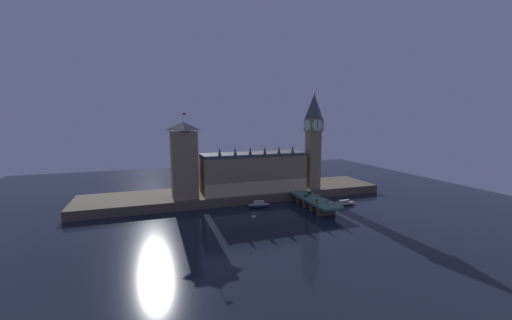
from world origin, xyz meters
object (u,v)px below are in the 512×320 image
at_px(car_northbound_trail, 317,201).
at_px(pedestrian_near_rail, 317,203).
at_px(clock_tower, 313,138).
at_px(car_northbound_lead, 306,196).
at_px(victoria_tower, 184,160).
at_px(boat_downstream, 344,203).
at_px(street_lamp_mid, 324,192).
at_px(pedestrian_far_rail, 300,195).
at_px(car_southbound_lead, 328,202).
at_px(street_lamp_far, 296,189).
at_px(pedestrian_mid_walk, 321,195).
at_px(street_lamp_near, 318,198).
at_px(boat_upstream, 259,205).
at_px(car_southbound_trail, 310,193).

xyz_separation_m(car_northbound_trail, pedestrian_near_rail, (-3.05, -6.06, 0.31)).
height_order(clock_tower, car_northbound_lead, clock_tower).
relative_size(victoria_tower, boat_downstream, 3.16).
xyz_separation_m(car_northbound_lead, street_lamp_mid, (9.55, -6.67, 3.62)).
height_order(clock_tower, pedestrian_far_rail, clock_tower).
distance_m(clock_tower, car_southbound_lead, 57.37).
bearing_deg(pedestrian_far_rail, car_northbound_lead, -37.44).
bearing_deg(pedestrian_near_rail, boat_downstream, 26.03).
xyz_separation_m(pedestrian_near_rail, street_lamp_far, (-0.40, 28.35, 2.83)).
xyz_separation_m(car_northbound_trail, street_lamp_mid, (9.55, 7.58, 3.59)).
relative_size(car_northbound_lead, car_southbound_lead, 1.02).
distance_m(pedestrian_mid_walk, street_lamp_near, 22.03).
relative_size(clock_tower, boat_upstream, 4.55).
relative_size(clock_tower, street_lamp_far, 11.89).
bearing_deg(car_northbound_trail, car_southbound_lead, -29.82).
xyz_separation_m(car_northbound_trail, boat_upstream, (-31.02, 21.84, -5.70)).
bearing_deg(car_southbound_trail, car_northbound_trail, -106.87).
bearing_deg(pedestrian_mid_walk, street_lamp_near, -125.44).
xyz_separation_m(victoria_tower, boat_upstream, (45.63, -20.48, -29.82)).
xyz_separation_m(car_northbound_lead, boat_upstream, (-31.02, 7.59, -5.67)).
distance_m(clock_tower, pedestrian_far_rail, 47.90).
height_order(car_southbound_lead, street_lamp_far, street_lamp_far).
bearing_deg(pedestrian_near_rail, boat_upstream, 135.08).
xyz_separation_m(car_southbound_lead, boat_upstream, (-37.12, 25.34, -5.64)).
xyz_separation_m(car_southbound_trail, street_lamp_near, (-9.55, -27.26, 3.95)).
bearing_deg(street_lamp_near, car_southbound_lead, 20.90).
distance_m(victoria_tower, street_lamp_far, 78.74).
bearing_deg(street_lamp_near, victoria_tower, 145.95).
bearing_deg(car_southbound_trail, clock_tower, 56.65).
height_order(street_lamp_mid, boat_downstream, street_lamp_mid).
distance_m(car_northbound_trail, pedestrian_far_rail, 16.87).
bearing_deg(car_southbound_lead, clock_tower, 73.91).
distance_m(car_southbound_lead, car_southbound_trail, 23.61).
xyz_separation_m(victoria_tower, car_southbound_trail, (82.75, -22.21, -24.17)).
distance_m(car_northbound_lead, pedestrian_far_rail, 3.85).
bearing_deg(pedestrian_mid_walk, street_lamp_mid, -82.37).
relative_size(pedestrian_far_rail, street_lamp_mid, 0.23).
bearing_deg(clock_tower, car_southbound_lead, -106.09).
distance_m(boat_upstream, boat_downstream, 58.61).
height_order(victoria_tower, street_lamp_near, victoria_tower).
height_order(clock_tower, car_northbound_trail, clock_tower).
bearing_deg(pedestrian_far_rail, boat_upstream, 169.36).
bearing_deg(pedestrian_near_rail, car_southbound_trail, 70.73).
bearing_deg(boat_downstream, clock_tower, 104.25).
bearing_deg(pedestrian_far_rail, car_southbound_lead, -65.50).
height_order(victoria_tower, pedestrian_mid_walk, victoria_tower).
bearing_deg(street_lamp_mid, street_lamp_far, 131.45).
relative_size(pedestrian_mid_walk, pedestrian_far_rail, 1.17).
relative_size(car_southbound_lead, street_lamp_near, 0.55).
distance_m(street_lamp_far, boat_downstream, 33.92).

